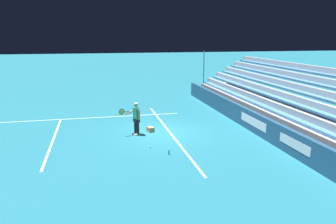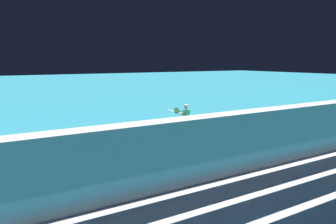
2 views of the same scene
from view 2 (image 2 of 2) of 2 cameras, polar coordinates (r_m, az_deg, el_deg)
ground_plane at (r=15.82m, az=6.25°, el=-5.36°), size 160.00×160.00×0.00m
court_baseline_white at (r=15.44m, az=7.39°, el=-5.73°), size 12.00×0.10×0.01m
court_sideline_white at (r=21.39m, az=8.37°, el=-1.61°), size 0.10×12.00×0.01m
court_service_line_white at (r=20.33m, az=-3.31°, el=-2.09°), size 8.22×0.10×0.01m
back_wall_sponsor_board at (r=12.29m, az=20.68°, el=-7.48°), size 20.93×0.25×1.10m
tennis_player at (r=16.59m, az=3.11°, el=-1.49°), size 0.57×1.07×1.71m
ball_box_cardboard at (r=16.34m, az=5.95°, el=-4.42°), size 0.48×0.42×0.26m
tennis_ball_far_left at (r=17.79m, az=8.36°, el=-3.68°), size 0.07×0.07×0.07m
tennis_ball_near_player at (r=16.44m, az=16.38°, el=-5.02°), size 0.07×0.07×0.07m
tennis_ball_toward_net at (r=15.39m, az=-2.55°, el=-5.60°), size 0.07×0.07×0.07m
tennis_ball_by_box at (r=18.18m, az=17.33°, el=-3.72°), size 0.07×0.07×0.07m
water_bottle at (r=14.30m, az=-5.26°, el=-6.45°), size 0.07×0.07×0.22m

